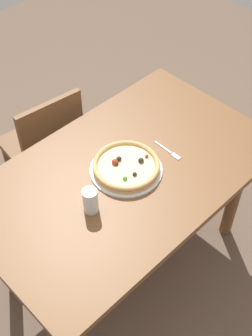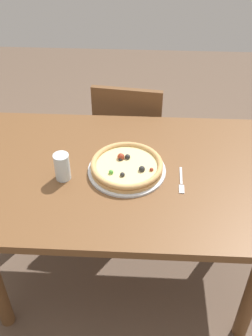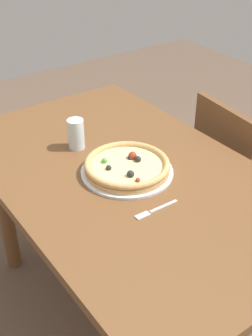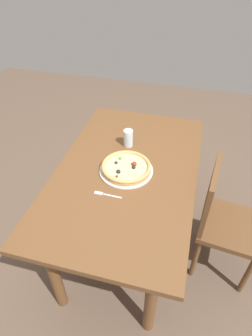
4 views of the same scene
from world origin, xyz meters
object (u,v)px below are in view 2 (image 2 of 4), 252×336
(chair_near, at_px, (130,137))
(drinking_glass, at_px, (62,167))
(dining_table, at_px, (125,189))
(plate, at_px, (127,171))
(fork, at_px, (181,182))
(pizza, at_px, (127,167))

(chair_near, distance_m, drinking_glass, 0.83)
(drinking_glass, bearing_deg, dining_table, -167.73)
(dining_table, relative_size, plate, 4.27)
(dining_table, relative_size, fork, 8.75)
(fork, bearing_deg, dining_table, -103.16)
(dining_table, xyz_separation_m, plate, (-0.01, 0.00, 0.11))
(dining_table, xyz_separation_m, pizza, (-0.01, 0.00, 0.14))
(fork, bearing_deg, drinking_glass, -89.29)
(fork, bearing_deg, plate, -102.50)
(pizza, xyz_separation_m, drinking_glass, (0.27, 0.05, 0.03))
(plate, distance_m, pizza, 0.03)
(chair_near, distance_m, pizza, 0.73)
(chair_near, xyz_separation_m, fork, (-0.25, 0.71, 0.29))
(fork, relative_size, drinking_glass, 1.35)
(dining_table, distance_m, drinking_glass, 0.32)
(plate, height_order, fork, plate)
(chair_near, height_order, drinking_glass, drinking_glass)
(drinking_glass, bearing_deg, chair_near, -109.64)
(dining_table, height_order, fork, fork)
(fork, bearing_deg, pizza, -102.54)
(fork, xyz_separation_m, drinking_glass, (0.50, -0.00, 0.06))
(chair_near, xyz_separation_m, drinking_glass, (0.25, 0.71, 0.35))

